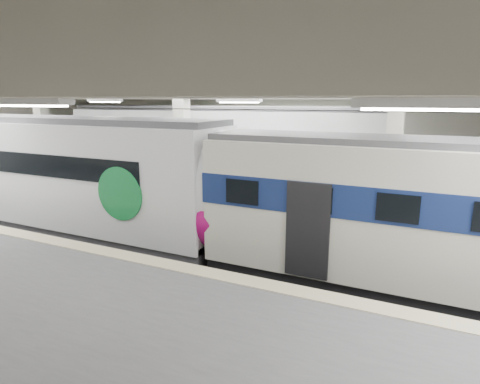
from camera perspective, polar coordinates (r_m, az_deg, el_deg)
The scene contains 4 objects.
station_hall at distance 10.89m, azimuth -8.57°, elevation 3.69°, with size 36.00×24.00×5.75m.
modern_emu at distance 15.37m, azimuth -19.53°, elevation 1.64°, with size 13.49×2.79×4.37m.
older_rer at distance 11.05m, azimuth 26.65°, elevation -3.33°, with size 12.16×2.69×4.07m.
far_train at distance 18.44m, azimuth -2.52°, elevation 5.05°, with size 14.88×3.28×4.70m.
Camera 1 is at (6.00, -10.67, 4.99)m, focal length 30.00 mm.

